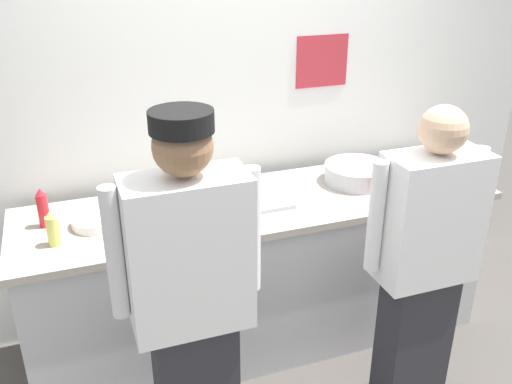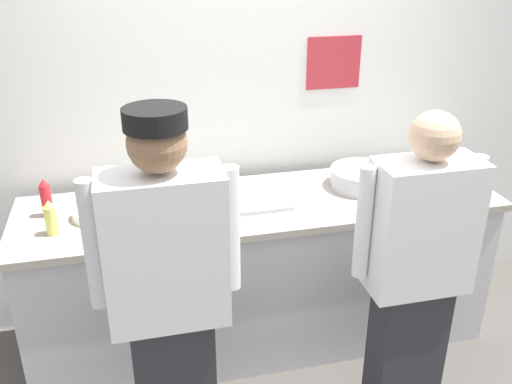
% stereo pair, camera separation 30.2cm
% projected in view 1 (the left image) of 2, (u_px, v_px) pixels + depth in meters
% --- Properties ---
extents(ground_plane, '(9.00, 9.00, 0.00)m').
position_uv_depth(ground_plane, '(285.00, 377.00, 3.17)').
color(ground_plane, '#514C47').
extents(wall_back, '(4.18, 0.11, 2.73)m').
position_uv_depth(wall_back, '(233.00, 101.00, 3.36)').
color(wall_back, white).
rests_on(wall_back, ground).
extents(prep_counter, '(2.67, 0.73, 0.93)m').
position_uv_depth(prep_counter, '(261.00, 272.00, 3.31)').
color(prep_counter, silver).
rests_on(prep_counter, ground).
extents(chef_near_left, '(0.62, 0.24, 1.72)m').
position_uv_depth(chef_near_left, '(192.00, 302.00, 2.27)').
color(chef_near_left, '#2D2D33').
rests_on(chef_near_left, ground).
extents(chef_center, '(0.60, 0.24, 1.63)m').
position_uv_depth(chef_center, '(424.00, 263.00, 2.66)').
color(chef_center, '#2D2D33').
rests_on(chef_center, ground).
extents(plate_stack_front, '(0.25, 0.25, 0.05)m').
position_uv_depth(plate_stack_front, '(96.00, 221.00, 2.84)').
color(plate_stack_front, white).
rests_on(plate_stack_front, prep_counter).
extents(plate_stack_rear, '(0.20, 0.20, 0.10)m').
position_uv_depth(plate_stack_rear, '(412.00, 162.00, 3.51)').
color(plate_stack_rear, white).
rests_on(plate_stack_rear, prep_counter).
extents(mixing_bowl_steel, '(0.39, 0.39, 0.11)m').
position_uv_depth(mixing_bowl_steel, '(357.00, 173.00, 3.33)').
color(mixing_bowl_steel, '#B7BABF').
rests_on(mixing_bowl_steel, prep_counter).
extents(sheet_tray, '(0.45, 0.32, 0.02)m').
position_uv_depth(sheet_tray, '(247.00, 201.00, 3.08)').
color(sheet_tray, '#B7BABF').
rests_on(sheet_tray, prep_counter).
extents(squeeze_bottle_primary, '(0.06, 0.06, 0.18)m').
position_uv_depth(squeeze_bottle_primary, '(388.00, 186.00, 3.08)').
color(squeeze_bottle_primary, red).
rests_on(squeeze_bottle_primary, prep_counter).
extents(squeeze_bottle_secondary, '(0.06, 0.06, 0.21)m').
position_uv_depth(squeeze_bottle_secondary, '(43.00, 208.00, 2.80)').
color(squeeze_bottle_secondary, red).
rests_on(squeeze_bottle_secondary, prep_counter).
extents(squeeze_bottle_spare, '(0.06, 0.06, 0.18)m').
position_uv_depth(squeeze_bottle_spare, '(53.00, 228.00, 2.64)').
color(squeeze_bottle_spare, '#E5E066').
rests_on(squeeze_bottle_spare, prep_counter).
extents(ramekin_yellow_sauce, '(0.09, 0.09, 0.05)m').
position_uv_depth(ramekin_yellow_sauce, '(410.00, 186.00, 3.23)').
color(ramekin_yellow_sauce, white).
rests_on(ramekin_yellow_sauce, prep_counter).
extents(ramekin_green_sauce, '(0.08, 0.08, 0.05)m').
position_uv_depth(ramekin_green_sauce, '(139.00, 200.00, 3.06)').
color(ramekin_green_sauce, white).
rests_on(ramekin_green_sauce, prep_counter).
extents(ramekin_orange_sauce, '(0.09, 0.09, 0.05)m').
position_uv_depth(ramekin_orange_sauce, '(155.00, 210.00, 2.94)').
color(ramekin_orange_sauce, white).
rests_on(ramekin_orange_sauce, prep_counter).
extents(chefs_knife, '(0.28, 0.03, 0.02)m').
position_uv_depth(chefs_knife, '(190.00, 224.00, 2.85)').
color(chefs_knife, '#B7BABF').
rests_on(chefs_knife, prep_counter).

